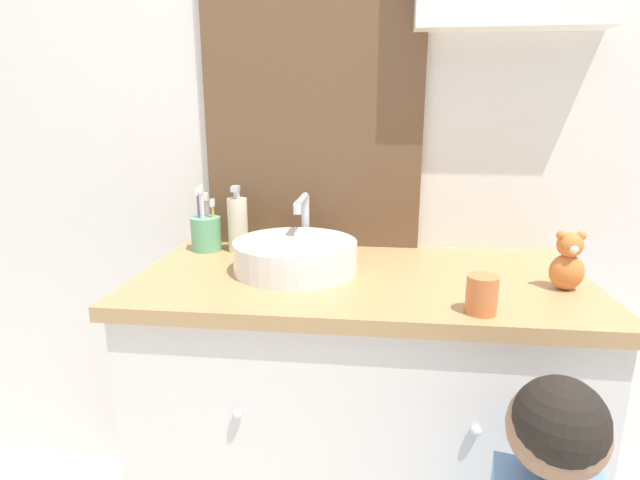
% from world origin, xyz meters
% --- Properties ---
extents(wall_back, '(3.20, 0.18, 2.50)m').
position_xyz_m(wall_back, '(0.02, 0.62, 1.29)').
color(wall_back, silver).
rests_on(wall_back, ground_plane).
extents(vanity_counter, '(1.13, 0.58, 0.86)m').
position_xyz_m(vanity_counter, '(0.00, 0.31, 0.43)').
color(vanity_counter, silver).
rests_on(vanity_counter, ground_plane).
extents(sink_basin, '(0.32, 0.37, 0.18)m').
position_xyz_m(sink_basin, '(-0.17, 0.33, 0.90)').
color(sink_basin, white).
rests_on(sink_basin, vanity_counter).
extents(toothbrush_holder, '(0.09, 0.09, 0.20)m').
position_xyz_m(toothbrush_holder, '(-0.47, 0.48, 0.91)').
color(toothbrush_holder, '#66B27F').
rests_on(toothbrush_holder, vanity_counter).
extents(soap_dispenser, '(0.06, 0.06, 0.20)m').
position_xyz_m(soap_dispenser, '(-0.37, 0.49, 0.94)').
color(soap_dispenser, beige).
rests_on(soap_dispenser, vanity_counter).
extents(teddy_bear, '(0.08, 0.07, 0.14)m').
position_xyz_m(teddy_bear, '(0.48, 0.25, 0.92)').
color(teddy_bear, orange).
rests_on(teddy_bear, vanity_counter).
extents(drinking_cup, '(0.06, 0.06, 0.08)m').
position_xyz_m(drinking_cup, '(0.26, 0.09, 0.90)').
color(drinking_cup, orange).
rests_on(drinking_cup, vanity_counter).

